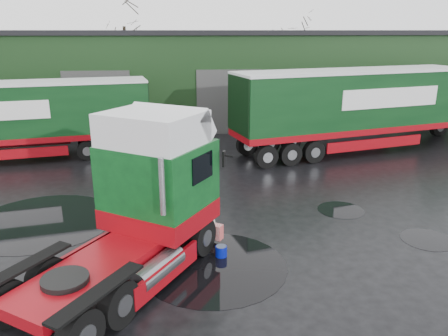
{
  "coord_description": "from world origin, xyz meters",
  "views": [
    {
      "loc": [
        -0.99,
        -13.11,
        6.29
      ],
      "look_at": [
        0.45,
        1.34,
        1.7
      ],
      "focal_mm": 35.0,
      "sensor_mm": 36.0,
      "label": 1
    }
  ],
  "objects_px": {
    "hero_tractor": "(113,208)",
    "lorry_right": "(352,111)",
    "tree_back_b": "(292,57)",
    "trailer_left": "(20,121)",
    "tree_back_a": "(125,47)",
    "wash_bucket": "(221,251)",
    "warehouse": "(220,74)"
  },
  "relations": [
    {
      "from": "lorry_right",
      "to": "tree_back_a",
      "type": "distance_m",
      "value": 25.37
    },
    {
      "from": "hero_tractor",
      "to": "tree_back_a",
      "type": "bearing_deg",
      "value": 128.69
    },
    {
      "from": "hero_tractor",
      "to": "lorry_right",
      "type": "distance_m",
      "value": 16.1
    },
    {
      "from": "tree_back_b",
      "to": "tree_back_a",
      "type": "bearing_deg",
      "value": 180.0
    },
    {
      "from": "trailer_left",
      "to": "lorry_right",
      "type": "bearing_deg",
      "value": -101.2
    },
    {
      "from": "wash_bucket",
      "to": "tree_back_b",
      "type": "bearing_deg",
      "value": 72.63
    },
    {
      "from": "tree_back_a",
      "to": "trailer_left",
      "type": "bearing_deg",
      "value": -98.12
    },
    {
      "from": "lorry_right",
      "to": "tree_back_a",
      "type": "xyz_separation_m",
      "value": [
        -14.0,
        21.0,
        2.55
      ]
    },
    {
      "from": "trailer_left",
      "to": "tree_back_a",
      "type": "height_order",
      "value": "tree_back_a"
    },
    {
      "from": "wash_bucket",
      "to": "hero_tractor",
      "type": "bearing_deg",
      "value": -156.76
    },
    {
      "from": "warehouse",
      "to": "wash_bucket",
      "type": "xyz_separation_m",
      "value": [
        -1.95,
        -21.81,
        -3.0
      ]
    },
    {
      "from": "hero_tractor",
      "to": "tree_back_b",
      "type": "xyz_separation_m",
      "value": [
        12.73,
        33.0,
        1.61
      ]
    },
    {
      "from": "trailer_left",
      "to": "lorry_right",
      "type": "relative_size",
      "value": 0.76
    },
    {
      "from": "trailer_left",
      "to": "tree_back_b",
      "type": "distance_m",
      "value": 28.25
    },
    {
      "from": "trailer_left",
      "to": "tree_back_a",
      "type": "distance_m",
      "value": 21.25
    },
    {
      "from": "lorry_right",
      "to": "wash_bucket",
      "type": "height_order",
      "value": "lorry_right"
    },
    {
      "from": "trailer_left",
      "to": "tree_back_b",
      "type": "xyz_separation_m",
      "value": [
        18.97,
        20.85,
        1.78
      ]
    },
    {
      "from": "hero_tractor",
      "to": "wash_bucket",
      "type": "distance_m",
      "value": 3.62
    },
    {
      "from": "wash_bucket",
      "to": "tree_back_a",
      "type": "xyz_separation_m",
      "value": [
        -6.05,
        31.81,
        4.59
      ]
    },
    {
      "from": "trailer_left",
      "to": "tree_back_b",
      "type": "relative_size",
      "value": 1.69
    },
    {
      "from": "wash_bucket",
      "to": "tree_back_b",
      "type": "height_order",
      "value": "tree_back_b"
    },
    {
      "from": "hero_tractor",
      "to": "tree_back_b",
      "type": "relative_size",
      "value": 0.92
    },
    {
      "from": "warehouse",
      "to": "tree_back_a",
      "type": "height_order",
      "value": "tree_back_a"
    },
    {
      "from": "warehouse",
      "to": "tree_back_a",
      "type": "bearing_deg",
      "value": 128.66
    },
    {
      "from": "hero_tractor",
      "to": "wash_bucket",
      "type": "height_order",
      "value": "hero_tractor"
    },
    {
      "from": "wash_bucket",
      "to": "trailer_left",
      "type": "bearing_deg",
      "value": 129.48
    },
    {
      "from": "warehouse",
      "to": "tree_back_b",
      "type": "xyz_separation_m",
      "value": [
        8.0,
        10.0,
        0.59
      ]
    },
    {
      "from": "hero_tractor",
      "to": "trailer_left",
      "type": "relative_size",
      "value": 0.54
    },
    {
      "from": "hero_tractor",
      "to": "trailer_left",
      "type": "xyz_separation_m",
      "value": [
        -6.24,
        12.15,
        -0.17
      ]
    },
    {
      "from": "hero_tractor",
      "to": "lorry_right",
      "type": "xyz_separation_m",
      "value": [
        10.73,
        12.0,
        0.06
      ]
    },
    {
      "from": "tree_back_a",
      "to": "hero_tractor",
      "type": "bearing_deg",
      "value": -84.35
    },
    {
      "from": "hero_tractor",
      "to": "tree_back_b",
      "type": "bearing_deg",
      "value": 101.94
    }
  ]
}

